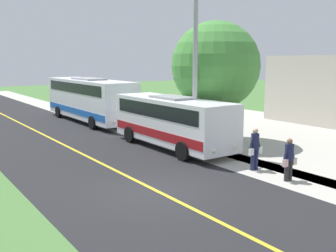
{
  "coord_description": "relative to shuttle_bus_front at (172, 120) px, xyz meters",
  "views": [
    {
      "loc": [
        7.3,
        11.25,
        4.62
      ],
      "look_at": [
        -3.5,
        -4.27,
        1.4
      ],
      "focal_mm": 42.04,
      "sensor_mm": 36.0,
      "label": 1
    }
  ],
  "objects": [
    {
      "name": "pedestrian_with_bags",
      "position": [
        -0.36,
        7.2,
        -0.62
      ],
      "size": [
        0.72,
        0.34,
        1.66
      ],
      "color": "#262628",
      "rests_on": "ground"
    },
    {
      "name": "street_light_pole",
      "position": [
        -0.43,
        1.19,
        3.36
      ],
      "size": [
        1.97,
        0.24,
        8.91
      ],
      "color": "#9E9EA3",
      "rests_on": "ground"
    },
    {
      "name": "road_surface",
      "position": [
        4.46,
        5.27,
        -1.51
      ],
      "size": [
        8.0,
        100.0,
        0.01
      ],
      "primitive_type": "cube",
      "color": "black",
      "rests_on": "ground"
    },
    {
      "name": "shuttle_bus_front",
      "position": [
        0.0,
        0.0,
        0.0
      ],
      "size": [
        2.56,
        8.12,
        2.73
      ],
      "color": "white",
      "rests_on": "ground"
    },
    {
      "name": "sidewalk",
      "position": [
        -0.74,
        5.27,
        -1.51
      ],
      "size": [
        2.4,
        100.0,
        0.01
      ],
      "primitive_type": "cube",
      "color": "#B2ADA3",
      "rests_on": "ground"
    },
    {
      "name": "ground_plane",
      "position": [
        4.46,
        5.27,
        -1.51
      ],
      "size": [
        120.0,
        120.0,
        0.0
      ],
      "primitive_type": "plane",
      "color": "#477238"
    },
    {
      "name": "transit_bus_rear",
      "position": [
        -0.11,
        -10.8,
        0.27
      ],
      "size": [
        2.78,
        10.74,
        3.25
      ],
      "color": "white",
      "rests_on": "ground"
    },
    {
      "name": "tree_curbside",
      "position": [
        -2.94,
        -0.0,
        2.75
      ],
      "size": [
        4.91,
        4.91,
        6.72
      ],
      "color": "brown",
      "rests_on": "ground"
    },
    {
      "name": "road_centre_line",
      "position": [
        4.46,
        5.27,
        -1.5
      ],
      "size": [
        0.16,
        100.0,
        0.0
      ],
      "primitive_type": "cube",
      "color": "gold",
      "rests_on": "ground"
    },
    {
      "name": "pedestrian_waiting",
      "position": [
        -0.41,
        5.41,
        -0.54
      ],
      "size": [
        0.72,
        0.34,
        1.8
      ],
      "color": "#1E2347",
      "rests_on": "ground"
    }
  ]
}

